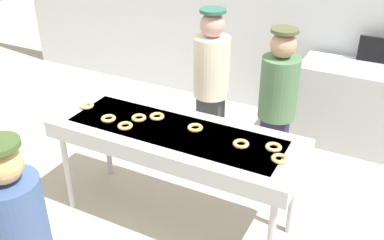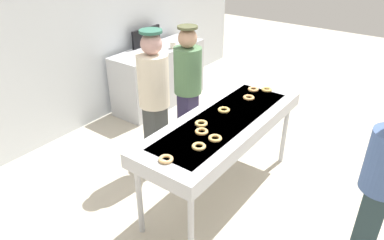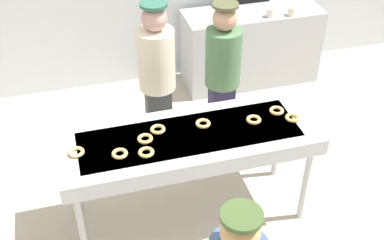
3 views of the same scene
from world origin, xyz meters
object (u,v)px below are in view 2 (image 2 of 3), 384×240
Objects in this scene: glazed_donut_4 at (249,98)px; glazed_donut_2 at (199,146)px; worker_assistant at (154,95)px; fryer_conveyor at (224,126)px; glazed_donut_6 at (215,138)px; glazed_donut_8 at (201,123)px; menu_display at (146,37)px; glazed_donut_3 at (166,159)px; customer_waiting at (381,185)px; glazed_donut_0 at (267,89)px; glazed_donut_1 at (202,132)px; paper_cup_0 at (185,42)px; paper_cup_1 at (173,45)px; prep_counter at (160,76)px; glazed_donut_7 at (224,110)px; glazed_donut_5 at (253,89)px; worker_baker at (188,81)px.

glazed_donut_2 is at bearing -173.36° from glazed_donut_4.
fryer_conveyor is at bearing 90.31° from worker_assistant.
glazed_donut_8 is at bearing 60.18° from glazed_donut_6.
menu_display is (0.80, 2.32, 0.14)m from glazed_donut_4.
customer_waiting is at bearing -63.19° from glazed_donut_3.
glazed_donut_6 is 1.00× the size of glazed_donut_8.
customer_waiting is (-1.05, -1.48, -0.04)m from glazed_donut_0.
glazed_donut_3 is at bearing -170.31° from glazed_donut_8.
glazed_donut_1 is at bearing 176.75° from fryer_conveyor.
glazed_donut_8 is 0.07× the size of worker_assistant.
glazed_donut_1 is 1.25× the size of paper_cup_0.
glazed_donut_2 is 2.91m from paper_cup_1.
fryer_conveyor is 2.53m from prep_counter.
glazed_donut_7 is 0.08× the size of prep_counter.
glazed_donut_1 is 2.82m from paper_cup_0.
glazed_donut_5 is 0.84m from worker_baker.
glazed_donut_6 is 0.21× the size of menu_display.
customer_waiting is at bearing -114.95° from glazed_donut_4.
prep_counter is at bearing 125.28° from paper_cup_1.
glazed_donut_5 is 1.05m from glazed_donut_8.
glazed_donut_4 reaches higher than prep_counter.
glazed_donut_3 is at bearing -134.32° from menu_display.
fryer_conveyor is 16.74× the size of glazed_donut_2.
customer_waiting is 3.89m from paper_cup_0.
worker_assistant is 2.82× the size of menu_display.
paper_cup_1 reaches higher than prep_counter.
glazed_donut_3 and glazed_donut_5 have the same top height.
worker_assistant is at bearing 95.05° from fryer_conveyor.
glazed_donut_1 is at bearing -176.32° from glazed_donut_5.
worker_baker is at bearing -132.82° from paper_cup_1.
paper_cup_1 is at bearing 72.55° from glazed_donut_0.
prep_counter is (1.45, 1.22, -0.52)m from worker_assistant.
glazed_donut_4 is at bearing 80.93° from customer_waiting.
paper_cup_0 reaches higher than glazed_donut_7.
glazed_donut_2 is 0.42m from glazed_donut_8.
worker_baker is at bearing 88.84° from glazed_donut_4.
glazed_donut_3 is 1.49m from glazed_donut_4.
worker_baker reaches higher than fryer_conveyor.
worker_assistant is (0.29, 0.86, 0.04)m from glazed_donut_1.
customer_waiting is (-0.29, -1.61, -0.04)m from glazed_donut_7.
glazed_donut_2 and glazed_donut_3 have the same top height.
menu_display is at bearing 90.00° from prep_counter.
glazed_donut_5 is 0.67m from glazed_donut_7.
glazed_donut_6 is at bearing -98.40° from glazed_donut_1.
paper_cup_0 is (0.87, 1.90, 0.05)m from glazed_donut_0.
worker_baker is at bearing 88.99° from customer_waiting.
glazed_donut_3 is at bearing -137.56° from prep_counter.
glazed_donut_8 is 0.08× the size of worker_baker.
worker_assistant is 1.97m from prep_counter.
glazed_donut_8 is at bearing 34.85° from worker_baker.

